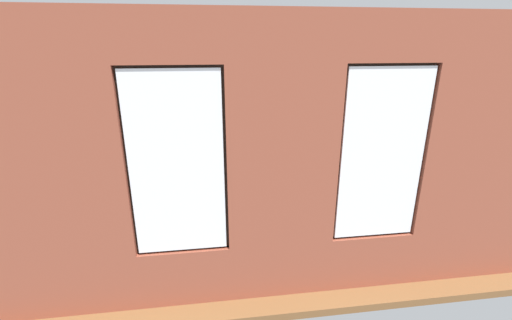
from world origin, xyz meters
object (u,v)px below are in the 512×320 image
Objects in this scene: potted_plant_mid_room_small at (276,177)px; potted_plant_foreground_right at (119,151)px; coffee_table at (252,193)px; potted_plant_corner_near_left at (361,144)px; couch_left at (406,194)px; media_console at (76,212)px; potted_plant_beside_window_right at (136,215)px; remote_black at (241,188)px; candle_jar at (259,189)px; tv_flatscreen at (69,175)px; potted_plant_near_tv at (88,227)px; remote_silver at (227,194)px; couch_by_window at (240,242)px; table_plant_small at (252,183)px; papasan_chair at (230,163)px; cup_ceramic at (274,184)px.

potted_plant_foreground_right reaches higher than potted_plant_mid_room_small.
potted_plant_foreground_right is (3.26, -1.12, 0.34)m from potted_plant_mid_room_small.
potted_plant_corner_near_left is at bearing -146.25° from coffee_table.
couch_left is 3.71× the size of potted_plant_mid_room_small.
potted_plant_beside_window_right is at bearing 130.93° from media_console.
potted_plant_foreground_right reaches higher than remote_black.
candle_jar is at bearing 137.31° from coffee_table.
tv_flatscreen is 1.25m from potted_plant_near_tv.
remote_silver is 0.12× the size of potted_plant_beside_window_right.
couch_by_window is 1.47× the size of potted_plant_beside_window_right.
table_plant_small is at bearing -162.64° from remote_silver.
couch_left is at bearing 174.61° from candle_jar.
papasan_chair is (3.05, -1.80, 0.11)m from couch_left.
media_console is 2.39× the size of potted_plant_mid_room_small.
tv_flatscreen is at bearing -92.15° from couch_left.
papasan_chair is 3.35m from potted_plant_near_tv.
table_plant_small reaches higher than candle_jar.
potted_plant_near_tv is (3.01, 1.90, 0.17)m from potted_plant_mid_room_small.
candle_jar is 3.11m from media_console.
potted_plant_mid_room_small is at bearing -112.46° from couch_by_window.
potted_plant_corner_near_left is at bearing -142.08° from potted_plant_beside_window_right.
table_plant_small is at bearing -45.00° from coffee_table.
potted_plant_beside_window_right is 3.65m from potted_plant_foreground_right.
potted_plant_beside_window_right is at bearing 46.78° from potted_plant_mid_room_small.
couch_left is at bearing -159.60° from couch_by_window.
candle_jar reaches higher than cup_ceramic.
potted_plant_mid_room_small reaches higher than coffee_table.
remote_silver is at bearing 12.99° from table_plant_small.
cup_ceramic is at bearing 118.55° from papasan_chair.
cup_ceramic reaches higher than media_console.
potted_plant_foreground_right reaches higher than couch_by_window.
couch_left is 1.34× the size of potted_plant_beside_window_right.
tv_flatscreen is 0.95× the size of potted_plant_foreground_right.
coffee_table is 1.26× the size of media_console.
remote_black is 0.14× the size of potted_plant_foreground_right.
table_plant_small is at bearing 101.59° from papasan_chair.
potted_plant_mid_room_small is (-0.58, -0.77, -0.20)m from table_plant_small.
table_plant_small is 0.21× the size of media_console.
potted_plant_corner_near_left is at bearing 176.91° from couch_left.
remote_silver is at bearing 138.02° from potted_plant_foreground_right.
potted_plant_foreground_right is (2.68, -1.89, 0.14)m from table_plant_small.
papasan_chair is 1.11m from potted_plant_mid_room_small.
media_console is (3.10, -0.03, -0.22)m from candle_jar.
potted_plant_foreground_right reaches higher than couch_left.
potted_plant_foreground_right is at bearing -10.59° from papasan_chair.
couch_left reaches higher than candle_jar.
tv_flatscreen is (0.00, -0.00, 0.65)m from media_console.
remote_silver is (0.46, 0.11, -0.13)m from table_plant_small.
table_plant_small is at bearing 52.93° from potted_plant_mid_room_small.
potted_plant_mid_room_small is at bearing -166.63° from media_console.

